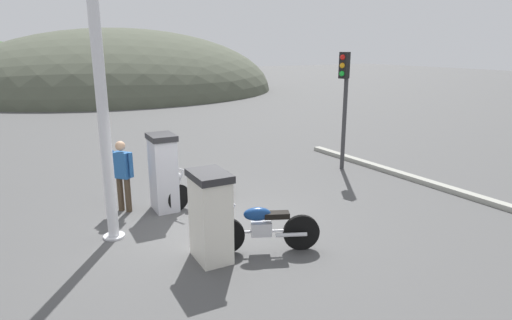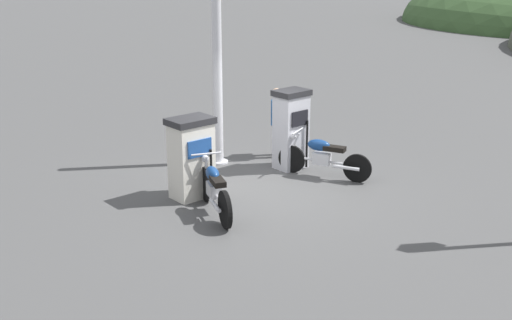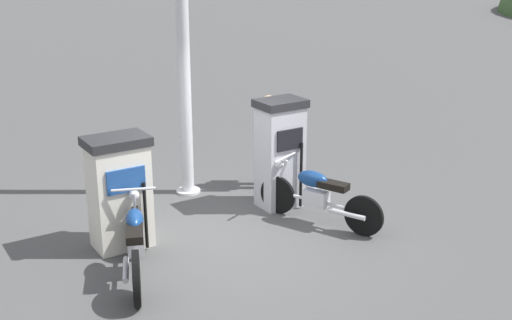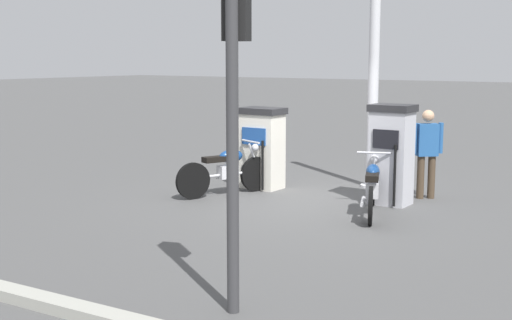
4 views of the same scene
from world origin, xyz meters
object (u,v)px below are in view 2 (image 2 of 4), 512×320
Objects in this scene: canopy_support_pole at (217,66)px; motorcycle_near_pump at (214,189)px; fuel_pump_near at (192,157)px; motorcycle_far_pump at (322,156)px; fuel_pump_far at (291,129)px; attendant_person at (276,118)px.

motorcycle_near_pump is at bearing -40.36° from canopy_support_pole.
motorcycle_far_pump is at bearing 71.94° from fuel_pump_near.
motorcycle_far_pump is at bearing 24.44° from canopy_support_pole.
fuel_pump_far is at bearing 90.00° from fuel_pump_near.
fuel_pump_near is at bearing -74.75° from attendant_person.
fuel_pump_near is 2.62m from fuel_pump_far.
motorcycle_near_pump is (0.90, -0.18, -0.33)m from fuel_pump_near.
fuel_pump_near is 0.82× the size of motorcycle_far_pump.
motorcycle_far_pump is 1.20× the size of attendant_person.
motorcycle_far_pump is (0.87, 2.67, -0.32)m from fuel_pump_near.
canopy_support_pole reaches higher than attendant_person.
motorcycle_near_pump is at bearing -61.51° from attendant_person.
fuel_pump_far is 0.90× the size of motorcycle_far_pump.
fuel_pump_far is 1.08× the size of attendant_person.
fuel_pump_far is 2.97m from motorcycle_near_pump.
canopy_support_pole is (-0.49, -1.27, 1.25)m from attendant_person.
motorcycle_far_pump is (-0.03, 2.85, 0.00)m from motorcycle_near_pump.
canopy_support_pole reaches higher than fuel_pump_near.
attendant_person is at bearing 105.25° from fuel_pump_near.
fuel_pump_far reaches higher than motorcycle_far_pump.
motorcycle_near_pump is at bearing -72.27° from fuel_pump_far.
motorcycle_far_pump is 2.92m from canopy_support_pole.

